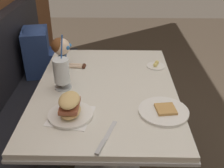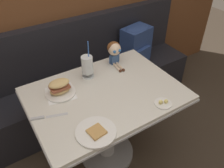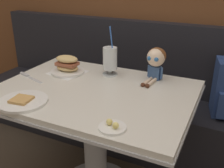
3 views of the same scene
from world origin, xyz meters
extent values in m
cube|color=black|center=(0.00, 0.77, 0.23)|extent=(2.60, 0.48, 0.45)
cube|color=silver|center=(0.00, 0.18, 0.72)|extent=(1.10, 0.80, 0.03)
cube|color=#B7BABF|center=(0.00, 0.18, 0.70)|extent=(1.11, 0.81, 0.02)
cylinder|color=#A5A8AD|center=(0.00, 0.18, 0.37)|extent=(0.14, 0.14, 0.65)
cylinder|color=white|center=(-0.24, -0.12, 0.75)|extent=(0.25, 0.25, 0.01)
cube|color=tan|center=(-0.24, -0.13, 0.76)|extent=(0.11, 0.11, 0.01)
cylinder|color=silver|center=(-0.02, 0.42, 0.74)|extent=(0.10, 0.10, 0.01)
cylinder|color=silver|center=(-0.02, 0.42, 0.77)|extent=(0.03, 0.03, 0.03)
cylinder|color=silver|center=(-0.02, 0.42, 0.85)|extent=(0.09, 0.09, 0.14)
cylinder|color=#ADE0A8|center=(-0.02, 0.42, 0.84)|extent=(0.08, 0.08, 0.12)
cylinder|color=blue|center=(0.00, 0.42, 0.95)|extent=(0.02, 0.04, 0.22)
cube|color=white|center=(-0.28, 0.34, 0.74)|extent=(0.23, 0.23, 0.00)
cylinder|color=white|center=(-0.28, 0.34, 0.75)|extent=(0.22, 0.22, 0.01)
ellipsoid|color=tan|center=(-0.28, 0.34, 0.77)|extent=(0.15, 0.10, 0.04)
cube|color=#995138|center=(-0.28, 0.34, 0.80)|extent=(0.14, 0.09, 0.02)
ellipsoid|color=tan|center=(-0.28, 0.34, 0.83)|extent=(0.15, 0.10, 0.04)
cylinder|color=white|center=(0.27, -0.14, 0.74)|extent=(0.12, 0.12, 0.01)
sphere|color=#F4E07A|center=(0.25, -0.14, 0.76)|extent=(0.03, 0.03, 0.03)
sphere|color=#F4E07A|center=(0.29, -0.15, 0.76)|extent=(0.03, 0.03, 0.03)
cube|color=silver|center=(-0.39, 0.15, 0.74)|extent=(0.14, 0.06, 0.00)
cube|color=#B2B5BA|center=(-0.51, 0.18, 0.75)|extent=(0.09, 0.04, 0.01)
cube|color=#385689|center=(0.27, 0.47, 0.78)|extent=(0.07, 0.05, 0.08)
sphere|color=beige|center=(0.27, 0.47, 0.88)|extent=(0.11, 0.11, 0.11)
ellipsoid|color=brown|center=(0.27, 0.49, 0.89)|extent=(0.12, 0.12, 0.10)
sphere|color=#2D6BB2|center=(0.24, 0.43, 0.88)|extent=(0.03, 0.03, 0.03)
sphere|color=#2D6BB2|center=(0.28, 0.42, 0.88)|extent=(0.03, 0.03, 0.03)
cylinder|color=beige|center=(0.24, 0.40, 0.75)|extent=(0.03, 0.12, 0.02)
cylinder|color=beige|center=(0.27, 0.39, 0.75)|extent=(0.03, 0.12, 0.02)
sphere|color=#4C2819|center=(0.24, 0.34, 0.75)|extent=(0.03, 0.03, 0.03)
sphere|color=#4C2819|center=(0.27, 0.33, 0.75)|extent=(0.03, 0.03, 0.03)
cylinder|color=#385689|center=(0.22, 0.48, 0.79)|extent=(0.02, 0.02, 0.07)
cylinder|color=#385689|center=(0.31, 0.47, 0.79)|extent=(0.02, 0.02, 0.07)
cube|color=navy|center=(0.74, 0.79, 0.64)|extent=(0.33, 0.26, 0.38)
cube|color=navy|center=(0.74, 0.67, 0.56)|extent=(0.22, 0.09, 0.17)
ellipsoid|color=navy|center=(0.74, 0.79, 0.82)|extent=(0.32, 0.24, 0.07)
camera|label=1|loc=(-1.34, 0.12, 1.53)|focal=43.05mm
camera|label=2|loc=(-0.65, -0.95, 1.83)|focal=37.19mm
camera|label=3|loc=(0.69, -1.02, 1.36)|focal=42.98mm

